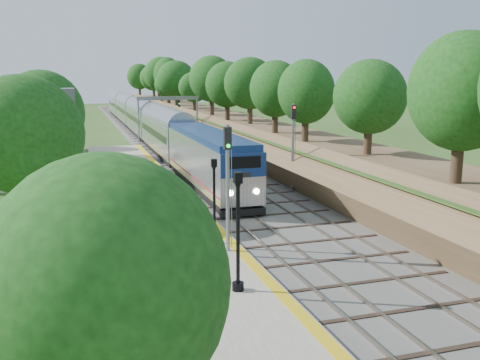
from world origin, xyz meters
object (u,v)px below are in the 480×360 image
object	(u,v)px
station_building	(23,136)
train	(143,121)
signal_gantry	(168,107)
lamppost_mid	(238,239)
lamppost_far	(214,206)
signal_farside	(293,138)
signal_platform	(228,175)

from	to	relation	value
station_building	train	size ratio (longest dim) A/B	0.09
signal_gantry	lamppost_mid	xyz separation A→B (m)	(-6.37, -52.72, -2.24)
signal_gantry	train	bearing A→B (deg)	107.22
signal_gantry	lamppost_far	world-z (taller)	signal_gantry
lamppost_mid	signal_farside	distance (m)	20.93
signal_platform	lamppost_far	bearing A→B (deg)	102.81
station_building	lamppost_far	xyz separation A→B (m)	(10.78, -21.38, -1.71)
train	station_building	bearing A→B (deg)	-113.01
signal_gantry	train	xyz separation A→B (m)	(-2.47, 7.97, -2.53)
train	lamppost_far	bearing A→B (deg)	-93.39
signal_platform	signal_farside	bearing A→B (deg)	55.63
lamppost_mid	signal_platform	xyz separation A→B (m)	(1.00, 4.94, 1.69)
signal_gantry	lamppost_mid	bearing A→B (deg)	-96.89
signal_farside	signal_gantry	bearing A→B (deg)	96.17
signal_gantry	signal_farside	bearing A→B (deg)	-83.83
station_building	train	bearing A→B (deg)	66.99
train	signal_farside	xyz separation A→B (m)	(6.20, -42.45, 1.99)
signal_gantry	signal_platform	xyz separation A→B (m)	(-5.37, -47.78, -0.55)
signal_gantry	lamppost_mid	world-z (taller)	signal_gantry
train	signal_platform	distance (m)	55.86
station_building	lamppost_mid	distance (m)	29.55
train	lamppost_far	distance (m)	54.43
station_building	lamppost_mid	xyz separation A→B (m)	(10.09, -27.73, -1.51)
signal_gantry	lamppost_far	size ratio (longest dim) A/B	1.88
signal_gantry	signal_platform	world-z (taller)	signal_platform
lamppost_far	signal_farside	bearing A→B (deg)	51.61
lamppost_far	train	bearing A→B (deg)	86.61
signal_farside	train	bearing A→B (deg)	98.31
station_building	signal_farside	xyz separation A→B (m)	(20.20, -9.49, 0.19)
lamppost_mid	train	bearing A→B (deg)	86.32
lamppost_far	lamppost_mid	bearing A→B (deg)	-96.12
signal_gantry	signal_farside	size ratio (longest dim) A/B	1.23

